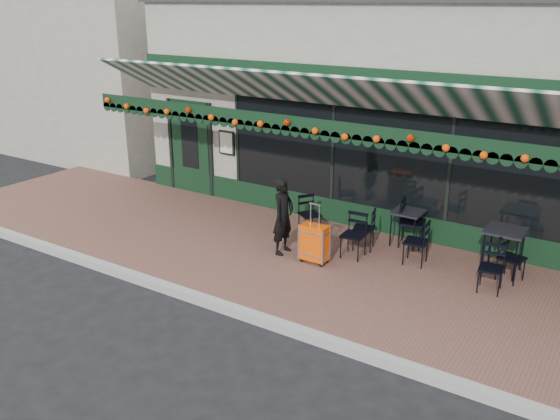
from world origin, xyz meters
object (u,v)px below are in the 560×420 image
Objects in this scene: cafe_table_a at (505,234)px; chair_b_right at (412,223)px; chair_b_left at (364,229)px; cafe_table_b at (408,214)px; chair_b_front at (353,236)px; suitcase at (314,243)px; chair_solo at (310,215)px; chair_a_right at (512,259)px; woman at (283,216)px; chair_a_left at (416,242)px; chair_a_front at (491,269)px.

chair_b_right is at bearing 171.50° from cafe_table_a.
cafe_table_b is at bearing 119.62° from chair_b_left.
chair_b_front reaches higher than chair_b_left.
suitcase is 1.61× the size of cafe_table_b.
cafe_table_b is 1.92m from chair_solo.
suitcase is 1.42× the size of chair_solo.
chair_solo is (-3.86, 0.04, -0.00)m from chair_a_right.
chair_b_right is 1.14× the size of chair_b_front.
woman reaches higher than chair_b_front.
suitcase reaches higher than chair_a_left.
suitcase is at bearing -154.24° from cafe_table_a.
cafe_table_a is 0.95× the size of chair_b_front.
cafe_table_a is 1.00× the size of chair_a_right.
chair_b_left is at bearing -171.80° from cafe_table_a.
chair_a_front is (1.83, -1.08, -0.23)m from cafe_table_b.
chair_b_front is at bearing -77.92° from chair_a_left.
chair_a_right is at bearing 20.32° from suitcase.
chair_a_right is at bearing -115.60° from chair_b_right.
woman is 1.15m from chair_solo.
cafe_table_b is 2.13m from chair_a_front.
chair_b_right is at bearing -43.42° from chair_solo.
woman is 2.37m from cafe_table_b.
chair_a_front is 0.82× the size of chair_b_right.
suitcase is (0.70, -0.08, -0.34)m from woman.
chair_b_front is 1.06× the size of chair_solo.
chair_b_front is at bearing -82.08° from chair_solo.
chair_solo is (-3.66, -0.21, -0.32)m from cafe_table_a.
cafe_table_b is 0.89m from chair_b_left.
chair_a_left is 1.06m from chair_b_left.
cafe_table_a reaches higher than chair_solo.
chair_b_right is at bearing 54.80° from suitcase.
cafe_table_a and chair_a_right have the same top height.
suitcase is 1.40× the size of chair_b_left.
cafe_table_a is at bearing 84.65° from chair_a_front.
chair_a_front is at bearing -83.09° from woman.
chair_a_left is 1.03× the size of chair_b_left.
cafe_table_a is (2.88, 1.39, 0.33)m from suitcase.
woman is 1.85× the size of chair_a_front.
cafe_table_b is at bearing 77.81° from chair_b_right.
chair_b_front reaches higher than chair_a_front.
chair_b_front reaches higher than chair_a_left.
chair_b_front is (0.47, 0.59, 0.04)m from suitcase.
chair_b_left is at bearing 162.39° from chair_a_front.
woman is 3.94m from chair_a_right.
chair_a_front is 2.43m from chair_b_front.
cafe_table_b is (1.07, 1.65, 0.24)m from suitcase.
woman is at bearing 120.46° from chair_a_right.
chair_b_right reaches higher than chair_a_right.
chair_b_front is at bearing 135.87° from chair_b_right.
cafe_table_a is 1.01× the size of chair_solo.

